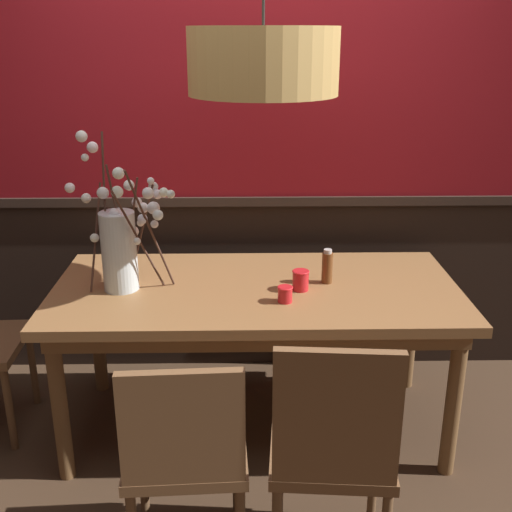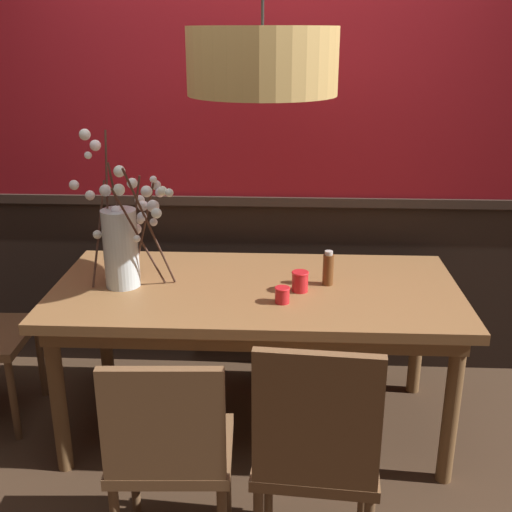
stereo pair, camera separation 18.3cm
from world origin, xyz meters
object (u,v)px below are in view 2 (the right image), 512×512
(chair_near_side_left, at_px, (169,448))
(pendant_lamp, at_px, (262,61))
(candle_holder_nearer_edge, at_px, (282,295))
(dining_table, at_px, (256,302))
(chair_near_side_right, at_px, (316,449))
(chair_far_side_right, at_px, (316,268))
(vase_with_blossoms, at_px, (122,241))
(candle_holder_nearer_center, at_px, (300,281))
(condiment_bottle, at_px, (328,269))

(chair_near_side_left, bearing_deg, pendant_lamp, 70.38)
(candle_holder_nearer_edge, bearing_deg, dining_table, 123.93)
(chair_near_side_right, bearing_deg, chair_far_side_right, 87.58)
(chair_far_side_right, bearing_deg, candle_holder_nearer_edge, -100.60)
(chair_near_side_left, bearing_deg, vase_with_blossoms, 112.22)
(vase_with_blossoms, relative_size, candle_holder_nearer_edge, 9.96)
(vase_with_blossoms, xyz_separation_m, candle_holder_nearer_center, (0.82, -0.03, -0.17))
(candle_holder_nearer_center, bearing_deg, vase_with_blossoms, 177.93)
(vase_with_blossoms, relative_size, pendant_lamp, 0.67)
(dining_table, bearing_deg, chair_near_side_left, -106.98)
(candle_holder_nearer_edge, relative_size, condiment_bottle, 0.44)
(vase_with_blossoms, xyz_separation_m, pendant_lamp, (0.64, -0.02, 0.79))
(vase_with_blossoms, distance_m, pendant_lamp, 1.02)
(chair_near_side_right, relative_size, pendant_lamp, 0.89)
(dining_table, relative_size, candle_holder_nearer_center, 19.93)
(chair_near_side_left, height_order, pendant_lamp, pendant_lamp)
(chair_near_side_right, height_order, candle_holder_nearer_center, chair_near_side_right)
(chair_far_side_right, distance_m, candle_holder_nearer_edge, 1.13)
(candle_holder_nearer_edge, bearing_deg, pendant_lamp, 124.41)
(chair_far_side_right, xyz_separation_m, vase_with_blossoms, (-0.94, -0.91, 0.46))
(vase_with_blossoms, distance_m, candle_holder_nearer_center, 0.83)
(chair_far_side_right, bearing_deg, condiment_bottle, -89.31)
(chair_far_side_right, xyz_separation_m, candle_holder_nearer_center, (-0.12, -0.94, 0.29))
(chair_near_side_right, bearing_deg, candle_holder_nearer_edge, 100.15)
(dining_table, xyz_separation_m, condiment_bottle, (0.34, 0.04, 0.16))
(dining_table, xyz_separation_m, pendant_lamp, (0.03, -0.04, 1.09))
(condiment_bottle, bearing_deg, dining_table, -173.80)
(chair_far_side_right, distance_m, candle_holder_nearer_center, 0.99)
(chair_far_side_right, bearing_deg, candle_holder_nearer_center, -97.37)
(candle_holder_nearer_center, relative_size, condiment_bottle, 0.57)
(chair_near_side_right, distance_m, vase_with_blossoms, 1.31)
(chair_near_side_right, bearing_deg, dining_table, 105.72)
(candle_holder_nearer_center, height_order, candle_holder_nearer_edge, candle_holder_nearer_center)
(candle_holder_nearer_edge, bearing_deg, chair_far_side_right, 79.40)
(candle_holder_nearer_center, bearing_deg, dining_table, 166.17)
(candle_holder_nearer_edge, height_order, condiment_bottle, condiment_bottle)
(chair_near_side_right, bearing_deg, condiment_bottle, 84.73)
(pendant_lamp, bearing_deg, candle_holder_nearer_edge, -55.59)
(chair_near_side_left, bearing_deg, dining_table, 73.02)
(condiment_bottle, bearing_deg, candle_holder_nearer_center, -146.71)
(vase_with_blossoms, distance_m, candle_holder_nearer_edge, 0.78)
(candle_holder_nearer_edge, xyz_separation_m, condiment_bottle, (0.21, 0.22, 0.04))
(candle_holder_nearer_center, xyz_separation_m, candle_holder_nearer_edge, (-0.08, -0.13, -0.01))
(candle_holder_nearer_edge, distance_m, pendant_lamp, 0.99)
(dining_table, bearing_deg, pendant_lamp, -57.60)
(dining_table, height_order, pendant_lamp, pendant_lamp)
(chair_far_side_right, xyz_separation_m, pendant_lamp, (-0.30, -0.94, 1.25))
(chair_near_side_left, xyz_separation_m, candle_holder_nearer_edge, (0.39, 0.68, 0.30))
(chair_near_side_left, bearing_deg, chair_far_side_right, 71.44)
(pendant_lamp, bearing_deg, chair_far_side_right, 72.39)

